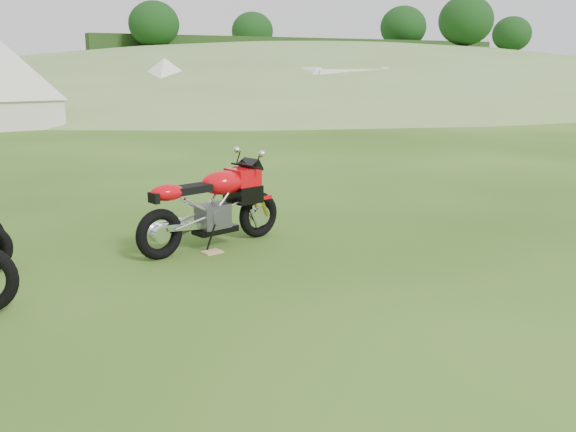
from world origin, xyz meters
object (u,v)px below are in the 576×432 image
tent_mid (166,87)px  tent_left (2,87)px  sport_motorcycle (211,200)px  plywood_board (212,252)px  caravan (343,91)px

tent_mid → tent_left: bearing=-176.5°
sport_motorcycle → plywood_board: 0.64m
sport_motorcycle → caravan: (13.90, 18.13, 0.44)m
sport_motorcycle → tent_mid: bearing=59.9°
sport_motorcycle → tent_mid: size_ratio=0.67×
tent_left → caravan: tent_left is taller
sport_motorcycle → tent_left: size_ratio=0.59×
sport_motorcycle → plywood_board: sport_motorcycle is taller
sport_motorcycle → plywood_board: bearing=-126.9°
plywood_board → tent_mid: bearing=73.3°
tent_mid → caravan: (7.65, -2.75, -0.24)m
sport_motorcycle → caravan: 22.85m
sport_motorcycle → tent_mid: (6.25, 20.88, 0.69)m
caravan → plywood_board: bearing=-126.0°
tent_left → sport_motorcycle: bearing=-93.5°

